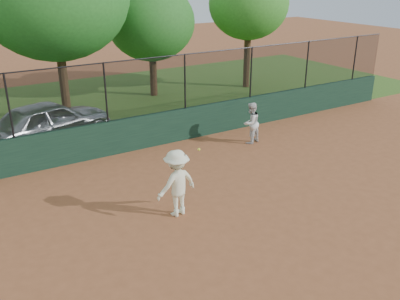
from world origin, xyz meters
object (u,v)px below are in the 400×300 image
player_main (177,183)px  tree_3 (151,22)px  parked_car (50,121)px  tree_4 (249,4)px  player_second (251,123)px

player_main → tree_3: tree_3 is taller
parked_car → tree_3: 7.92m
tree_3 → tree_4: size_ratio=0.88×
tree_4 → player_second: bearing=-126.0°
player_main → tree_3: 12.45m
parked_car → tree_3: size_ratio=0.84×
parked_car → tree_4: (11.30, 3.01, 3.56)m
player_second → parked_car: bearing=-47.6°
player_second → player_main: size_ratio=0.80×
player_second → tree_4: 9.34m
player_second → tree_3: (-0.02, 8.00, 2.84)m
player_second → player_main: bearing=18.1°
player_main → tree_3: size_ratio=0.35×
player_second → player_main: player_main is taller
tree_3 → tree_4: 5.25m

